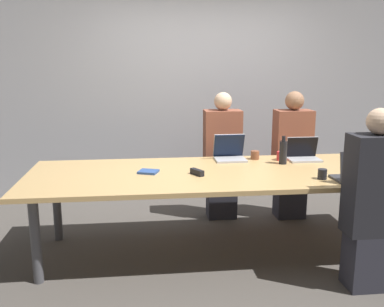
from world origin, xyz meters
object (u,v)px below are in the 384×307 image
Objects in this scene: person_far_center at (222,158)px; laptop_far_right at (303,153)px; laptop_far_center at (230,152)px; person_near_right at (372,204)px; cup_far_right at (280,156)px; bottle_far_right at (283,152)px; person_far_right at (292,158)px; laptop_near_right at (356,173)px; cup_far_center at (255,155)px; bottle_near_right at (380,164)px; stapler at (197,172)px; cup_near_right at (322,174)px.

laptop_far_right is at bearing -34.87° from person_far_center.
laptop_far_center is at bearing -90.24° from person_far_center.
person_near_right is 15.63× the size of cup_far_right.
bottle_far_right reaches higher than cup_far_right.
laptop_far_right is at bearing -7.03° from laptop_far_center.
person_far_right reaches higher than cup_far_right.
laptop_near_right reaches higher than cup_far_right.
cup_far_right is (-0.23, -0.00, -0.02)m from laptop_far_right.
person_near_right is at bearing -69.24° from bottle_far_right.
laptop_far_center is 0.97× the size of laptop_far_right.
bottle_far_right is (0.22, -0.22, 0.08)m from cup_far_center.
laptop_near_right is (0.62, -0.89, 0.03)m from cup_far_center.
cup_far_center is at bearing -64.01° from person_near_right.
bottle_far_right is (-0.25, -0.15, 0.05)m from laptop_far_right.
laptop_near_right is at bearing -56.35° from person_far_center.
person_near_right is 4.41× the size of laptop_far_right.
person_near_right is at bearing -123.70° from bottle_near_right.
bottle_near_right is at bearing -40.29° from cup_far_center.
bottle_near_right is 1.19m from person_far_right.
laptop_near_right is 1.25m from person_far_right.
laptop_far_center is 1.13× the size of bottle_far_right.
laptop_far_right is at bearing 29.95° from bottle_far_right.
laptop_far_right is at bearing -9.24° from cup_far_center.
laptop_near_right is 0.23× the size of person_near_right.
person_near_right is at bearing -62.70° from person_far_center.
laptop_far_center is at bearing 23.49° from stapler.
person_far_right is (0.77, 0.34, -0.15)m from laptop_far_center.
cup_far_center is 0.63m from person_far_right.
cup_far_center is 0.27× the size of laptop_far_right.
laptop_far_right is at bearing 82.29° from cup_near_right.
laptop_near_right reaches higher than cup_far_center.
cup_far_center is at bearing 134.16° from bottle_far_right.
person_far_right is 0.52m from cup_far_right.
cup_far_right is 0.33× the size of bottle_far_right.
person_far_right reaches higher than cup_near_right.
person_far_right reaches higher than bottle_far_right.
laptop_far_right is 3.54× the size of cup_far_right.
laptop_far_right is (0.73, -0.51, 0.15)m from person_far_center.
bottle_near_right is at bearing -38.30° from bottle_far_right.
laptop_near_right is at bearing -22.42° from cup_near_right.
bottle_far_right reaches higher than laptop_far_center.
person_far_right reaches higher than cup_far_center.
cup_far_right is (-0.14, 0.71, 0.00)m from cup_near_right.
laptop_far_center reaches higher than laptop_far_right.
cup_near_right is at bearing -62.56° from person_far_center.
bottle_near_right reaches higher than stapler.
person_far_right is (-0.39, 1.11, -0.19)m from bottle_near_right.
cup_near_right is at bearing -96.84° from person_far_right.
cup_far_right is 0.59× the size of stapler.
laptop_near_right is 0.78m from bottle_far_right.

